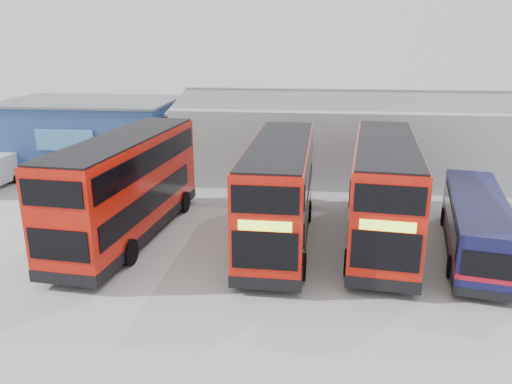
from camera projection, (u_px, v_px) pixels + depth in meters
name	position (u px, v px, depth m)	size (l,w,h in m)	color
ground_plane	(251.00, 298.00, 18.86)	(120.00, 120.00, 0.00)	#979792
office_block	(92.00, 135.00, 36.68)	(12.30, 8.32, 5.12)	navy
maintenance_shed	(393.00, 136.00, 36.22)	(30.50, 12.00, 5.89)	#8E939B
double_decker_left	(127.00, 188.00, 23.93)	(3.88, 12.03, 5.00)	red
double_decker_centre	(279.00, 193.00, 23.49)	(3.14, 11.56, 4.86)	red
double_decker_right	(383.00, 193.00, 23.37)	(4.02, 11.85, 4.92)	red
single_decker_blue	(475.00, 226.00, 22.31)	(4.12, 10.13, 2.68)	#0D123C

